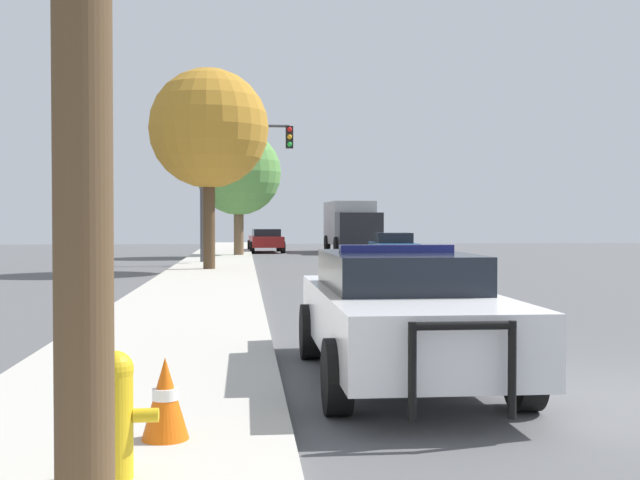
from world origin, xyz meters
The scene contains 10 objects.
sidewalk_left centered at (-5.10, 0.00, 0.07)m, with size 3.00×110.00×0.13m.
police_car centered at (-2.25, 1.34, 0.77)m, with size 2.01×5.02×1.51m.
fire_hydrant centered at (-4.80, -2.28, 0.57)m, with size 0.55×0.24×0.82m.
traffic_light centered at (-4.26, 25.21, 4.11)m, with size 3.77×0.35×5.67m.
car_background_oncoming centered at (2.55, 27.30, 0.68)m, with size 2.16×4.55×1.27m.
car_background_distant centered at (-2.75, 38.13, 0.72)m, with size 2.08×4.67×1.33m.
box_truck centered at (2.07, 37.61, 1.58)m, with size 2.73×6.66×2.89m.
tree_sidewalk_mid centered at (-5.19, 20.44, 4.96)m, with size 4.12×4.12×6.92m.
tree_sidewalk_far centered at (-4.24, 31.92, 4.13)m, with size 4.15×4.15×6.10m.
traffic_cone centered at (-4.58, -1.37, 0.44)m, with size 0.36×0.36×0.62m.
Camera 1 is at (-3.98, -7.48, 1.78)m, focal length 45.00 mm.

